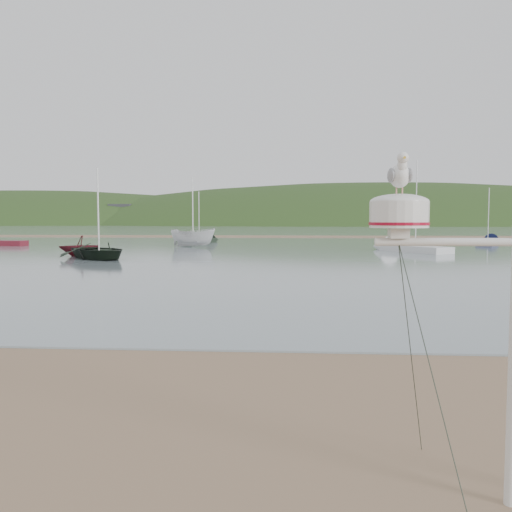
# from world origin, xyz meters

# --- Properties ---
(ground) EXTENTS (560.00, 560.00, 0.00)m
(ground) POSITION_xyz_m (0.00, 0.00, 0.00)
(ground) COLOR #80634A
(ground) RESTS_ON ground
(water) EXTENTS (560.00, 256.00, 0.04)m
(water) POSITION_xyz_m (0.00, 132.00, 0.02)
(water) COLOR gray
(water) RESTS_ON ground
(sandbar) EXTENTS (560.00, 7.00, 0.07)m
(sandbar) POSITION_xyz_m (0.00, 70.00, 0.07)
(sandbar) COLOR #80634A
(sandbar) RESTS_ON water
(hill_ridge) EXTENTS (620.00, 180.00, 80.00)m
(hill_ridge) POSITION_xyz_m (18.52, 235.00, -19.70)
(hill_ridge) COLOR #223B18
(hill_ridge) RESTS_ON ground
(far_cottages) EXTENTS (294.40, 6.30, 8.00)m
(far_cottages) POSITION_xyz_m (3.00, 196.00, 4.00)
(far_cottages) COLOR beige
(far_cottages) RESTS_ON ground
(mast_rig) EXTENTS (2.29, 2.44, 5.16)m
(mast_rig) POSITION_xyz_m (5.17, -1.59, 1.25)
(mast_rig) COLOR silver
(mast_rig) RESTS_ON ground
(boat_dark) EXTENTS (3.26, 3.44, 5.15)m
(boat_dark) POSITION_xyz_m (-9.13, 27.16, 2.61)
(boat_dark) COLOR black
(boat_dark) RESTS_ON water
(boat_red) EXTENTS (2.50, 2.73, 2.70)m
(boat_red) POSITION_xyz_m (-11.45, 29.74, 1.39)
(boat_red) COLOR maroon
(boat_red) RESTS_ON water
(boat_white) EXTENTS (2.16, 2.13, 4.50)m
(boat_white) POSITION_xyz_m (-5.86, 42.18, 2.29)
(boat_white) COLOR silver
(boat_white) RESTS_ON water
(sailboat_white_near) EXTENTS (5.85, 7.64, 7.77)m
(sailboat_white_near) POSITION_xyz_m (11.48, 37.74, 0.30)
(sailboat_white_near) COLOR silver
(sailboat_white_near) RESTS_ON ground
(sailboat_blue_far) EXTENTS (4.28, 6.19, 6.21)m
(sailboat_blue_far) POSITION_xyz_m (23.86, 51.63, 0.30)
(sailboat_blue_far) COLOR #121942
(sailboat_blue_far) RESTS_ON ground
(sailboat_dark_mid) EXTENTS (3.84, 5.88, 5.85)m
(sailboat_dark_mid) POSITION_xyz_m (-6.00, 51.05, 0.30)
(sailboat_dark_mid) COLOR black
(sailboat_dark_mid) RESTS_ON ground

